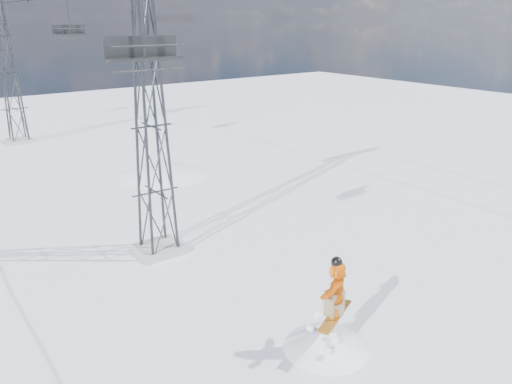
% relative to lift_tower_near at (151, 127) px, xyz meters
% --- Properties ---
extents(ground, '(120.00, 120.00, 0.00)m').
position_rel_lift_tower_near_xyz_m(ground, '(-0.80, -8.00, -5.47)').
color(ground, white).
rests_on(ground, ground).
extents(lift_tower_near, '(5.20, 1.80, 11.43)m').
position_rel_lift_tower_near_xyz_m(lift_tower_near, '(0.00, 0.00, 0.00)').
color(lift_tower_near, '#999999').
rests_on(lift_tower_near, ground).
extents(lift_tower_far, '(5.20, 1.80, 11.43)m').
position_rel_lift_tower_near_xyz_m(lift_tower_far, '(0.00, 25.00, 0.00)').
color(lift_tower_far, '#999999').
rests_on(lift_tower_far, ground).
extents(lift_chair_near, '(2.18, 0.63, 2.70)m').
position_rel_lift_tower_near_xyz_m(lift_chair_near, '(-2.20, -4.64, 3.22)').
color(lift_chair_near, black).
rests_on(lift_chair_near, ground).
extents(lift_chair_mid, '(2.09, 0.60, 2.59)m').
position_rel_lift_tower_near_xyz_m(lift_chair_mid, '(2.20, 15.90, 3.31)').
color(lift_chair_mid, black).
rests_on(lift_chair_mid, ground).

